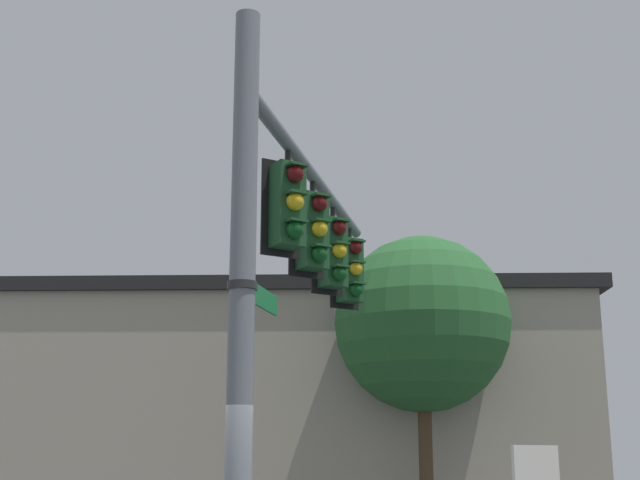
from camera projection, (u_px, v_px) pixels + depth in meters
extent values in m
cylinder|color=slate|center=(241.00, 320.00, 8.76)|extent=(0.27, 0.27, 6.67)
cylinder|color=slate|center=(314.00, 178.00, 12.29)|extent=(4.45, 4.58, 0.17)
cylinder|color=black|center=(288.00, 158.00, 10.92)|extent=(0.08, 0.08, 0.18)
cube|color=#194723|center=(288.00, 205.00, 10.77)|extent=(0.36, 0.30, 1.05)
sphere|color=#590F0F|center=(295.00, 174.00, 10.69)|extent=(0.22, 0.22, 0.22)
cube|color=#194723|center=(296.00, 166.00, 10.70)|extent=(0.24, 0.20, 0.03)
sphere|color=yellow|center=(295.00, 202.00, 10.61)|extent=(0.22, 0.22, 0.22)
cube|color=#194723|center=(296.00, 193.00, 10.62)|extent=(0.24, 0.20, 0.03)
sphere|color=#0F4C19|center=(295.00, 230.00, 10.52)|extent=(0.22, 0.22, 0.22)
cube|color=#194723|center=(296.00, 221.00, 10.53)|extent=(0.24, 0.20, 0.03)
cube|color=black|center=(281.00, 209.00, 10.91)|extent=(0.54, 0.03, 1.22)
cylinder|color=black|center=(313.00, 188.00, 12.15)|extent=(0.08, 0.08, 0.18)
cube|color=#194723|center=(313.00, 232.00, 12.00)|extent=(0.36, 0.30, 1.05)
sphere|color=#590F0F|center=(320.00, 204.00, 11.93)|extent=(0.22, 0.22, 0.22)
cube|color=#194723|center=(320.00, 196.00, 11.94)|extent=(0.24, 0.20, 0.03)
sphere|color=yellow|center=(320.00, 229.00, 11.84)|extent=(0.22, 0.22, 0.22)
cube|color=#194723|center=(320.00, 221.00, 11.85)|extent=(0.24, 0.20, 0.03)
sphere|color=#0F4C19|center=(320.00, 254.00, 11.76)|extent=(0.22, 0.22, 0.22)
cube|color=#194723|center=(320.00, 246.00, 11.77)|extent=(0.24, 0.20, 0.03)
cube|color=black|center=(306.00, 234.00, 12.14)|extent=(0.54, 0.03, 1.22)
cylinder|color=black|center=(333.00, 213.00, 13.38)|extent=(0.08, 0.08, 0.18)
cube|color=#194723|center=(333.00, 253.00, 13.23)|extent=(0.36, 0.30, 1.05)
sphere|color=#590F0F|center=(339.00, 228.00, 13.16)|extent=(0.22, 0.22, 0.22)
cube|color=#194723|center=(340.00, 221.00, 13.17)|extent=(0.24, 0.20, 0.03)
sphere|color=yellow|center=(340.00, 250.00, 13.08)|extent=(0.22, 0.22, 0.22)
cube|color=#194723|center=(340.00, 244.00, 13.08)|extent=(0.24, 0.20, 0.03)
sphere|color=#0F4C19|center=(340.00, 274.00, 12.99)|extent=(0.22, 0.22, 0.22)
cube|color=#194723|center=(340.00, 267.00, 13.00)|extent=(0.24, 0.20, 0.03)
cube|color=black|center=(327.00, 255.00, 13.37)|extent=(0.54, 0.03, 1.22)
cylinder|color=black|center=(349.00, 234.00, 14.62)|extent=(0.08, 0.08, 0.18)
cube|color=#194723|center=(350.00, 271.00, 14.47)|extent=(0.36, 0.30, 1.05)
sphere|color=#590F0F|center=(356.00, 248.00, 14.40)|extent=(0.22, 0.22, 0.22)
cube|color=#194723|center=(356.00, 241.00, 14.40)|extent=(0.24, 0.20, 0.03)
sphere|color=yellow|center=(356.00, 269.00, 14.31)|extent=(0.22, 0.22, 0.22)
cube|color=#194723|center=(357.00, 262.00, 14.32)|extent=(0.24, 0.20, 0.03)
sphere|color=#0F4C19|center=(356.00, 290.00, 14.23)|extent=(0.22, 0.22, 0.22)
cube|color=#194723|center=(357.00, 284.00, 14.23)|extent=(0.24, 0.20, 0.03)
cube|color=black|center=(344.00, 272.00, 14.61)|extent=(0.54, 0.03, 1.22)
cube|color=#147238|center=(262.00, 298.00, 9.50)|extent=(0.78, 0.81, 0.22)
cube|color=white|center=(262.00, 298.00, 9.51)|extent=(0.77, 0.79, 0.04)
cylinder|color=#262626|center=(242.00, 286.00, 8.84)|extent=(0.31, 0.31, 0.08)
cube|color=#A89E89|center=(303.00, 428.00, 20.88)|extent=(14.02, 12.21, 5.44)
cube|color=maroon|center=(309.00, 423.00, 24.37)|extent=(10.00, 6.94, 0.30)
cube|color=black|center=(304.00, 308.00, 21.57)|extent=(14.58, 12.70, 0.30)
cylinder|color=#4C3823|center=(426.00, 476.00, 16.67)|extent=(0.27, 0.27, 3.39)
sphere|color=#28602D|center=(422.00, 324.00, 17.37)|extent=(3.45, 3.45, 3.45)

